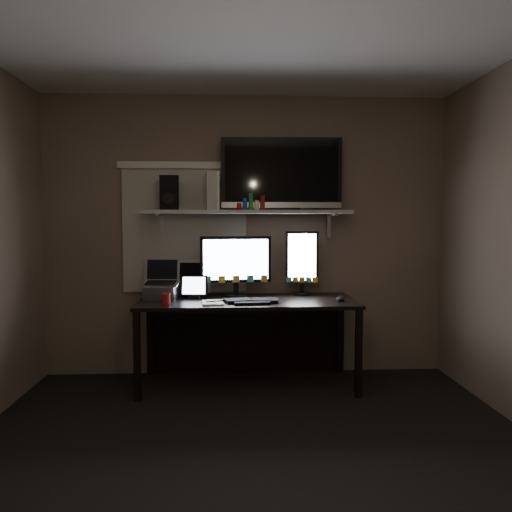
{
  "coord_description": "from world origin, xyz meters",
  "views": [
    {
      "loc": [
        -0.14,
        -2.71,
        1.39
      ],
      "look_at": [
        0.06,
        1.25,
        1.11
      ],
      "focal_mm": 35.0,
      "sensor_mm": 36.0,
      "label": 1
    }
  ],
  "objects": [
    {
      "name": "floor",
      "position": [
        0.0,
        0.0,
        0.0
      ],
      "size": [
        3.6,
        3.6,
        0.0
      ],
      "primitive_type": "plane",
      "color": "black",
      "rests_on": "ground"
    },
    {
      "name": "tv",
      "position": [
        0.3,
        1.66,
        1.79
      ],
      "size": [
        1.05,
        0.22,
        0.63
      ],
      "primitive_type": "cube",
      "rotation": [
        0.0,
        0.0,
        -0.03
      ],
      "color": "black",
      "rests_on": "wall_shelf"
    },
    {
      "name": "mouse",
      "position": [
        0.76,
        1.3,
        0.75
      ],
      "size": [
        0.09,
        0.12,
        0.04
      ],
      "primitive_type": "ellipsoid",
      "rotation": [
        0.0,
        0.0,
        -0.22
      ],
      "color": "black",
      "rests_on": "desk"
    },
    {
      "name": "desk",
      "position": [
        0.0,
        1.55,
        0.55
      ],
      "size": [
        1.8,
        0.75,
        0.73
      ],
      "color": "black",
      "rests_on": "floor"
    },
    {
      "name": "sticky_notes",
      "position": [
        -0.25,
        1.33,
        0.73
      ],
      "size": [
        0.3,
        0.25,
        0.0
      ],
      "primitive_type": null,
      "rotation": [
        0.0,
        0.0,
        0.22
      ],
      "color": "yellow",
      "rests_on": "desk"
    },
    {
      "name": "back_wall",
      "position": [
        0.0,
        1.8,
        1.25
      ],
      "size": [
        3.6,
        0.0,
        3.6
      ],
      "primitive_type": "plane",
      "rotation": [
        1.57,
        0.0,
        0.0
      ],
      "color": "#6A594C",
      "rests_on": "floor"
    },
    {
      "name": "keyboard",
      "position": [
        0.03,
        1.29,
        0.74
      ],
      "size": [
        0.45,
        0.22,
        0.03
      ],
      "primitive_type": "cube",
      "rotation": [
        0.0,
        0.0,
        0.1
      ],
      "color": "black",
      "rests_on": "desk"
    },
    {
      "name": "tablet",
      "position": [
        -0.45,
        1.5,
        0.83
      ],
      "size": [
        0.23,
        0.11,
        0.2
      ],
      "primitive_type": "cube",
      "rotation": [
        0.0,
        0.0,
        -0.07
      ],
      "color": "black",
      "rests_on": "desk"
    },
    {
      "name": "monitor_portrait",
      "position": [
        0.49,
        1.67,
        1.02
      ],
      "size": [
        0.29,
        0.09,
        0.58
      ],
      "primitive_type": "cube",
      "rotation": [
        0.0,
        0.0,
        -0.13
      ],
      "color": "black",
      "rests_on": "desk"
    },
    {
      "name": "monitor_landscape",
      "position": [
        -0.1,
        1.6,
        1.0
      ],
      "size": [
        0.62,
        0.14,
        0.54
      ],
      "primitive_type": "cube",
      "rotation": [
        0.0,
        0.0,
        0.12
      ],
      "color": "black",
      "rests_on": "desk"
    },
    {
      "name": "bottles",
      "position": [
        0.03,
        1.56,
        1.56
      ],
      "size": [
        0.24,
        0.1,
        0.15
      ],
      "primitive_type": null,
      "rotation": [
        0.0,
        0.0,
        0.22
      ],
      "color": "#A50F0C",
      "rests_on": "wall_shelf"
    },
    {
      "name": "cup",
      "position": [
        -0.64,
        1.16,
        0.78
      ],
      "size": [
        0.08,
        0.08,
        0.1
      ],
      "primitive_type": "cylinder",
      "rotation": [
        0.0,
        0.0,
        -0.11
      ],
      "color": "maroon",
      "rests_on": "desk"
    },
    {
      "name": "notepad",
      "position": [
        -0.28,
        1.24,
        0.74
      ],
      "size": [
        0.18,
        0.24,
        0.01
      ],
      "primitive_type": "cube",
      "rotation": [
        0.0,
        0.0,
        0.06
      ],
      "color": "white",
      "rests_on": "desk"
    },
    {
      "name": "speaker",
      "position": [
        -0.66,
        1.62,
        1.63
      ],
      "size": [
        0.18,
        0.21,
        0.29
      ],
      "primitive_type": "cube",
      "rotation": [
        0.0,
        0.0,
        0.09
      ],
      "color": "black",
      "rests_on": "wall_shelf"
    },
    {
      "name": "wall_shelf",
      "position": [
        0.0,
        1.62,
        1.46
      ],
      "size": [
        1.8,
        0.35,
        0.03
      ],
      "primitive_type": "cube",
      "color": "#B7B7B2",
      "rests_on": "back_wall"
    },
    {
      "name": "file_sorter",
      "position": [
        -0.46,
        1.73,
        0.88
      ],
      "size": [
        0.26,
        0.14,
        0.31
      ],
      "primitive_type": "cube",
      "rotation": [
        0.0,
        0.0,
        -0.13
      ],
      "color": "black",
      "rests_on": "desk"
    },
    {
      "name": "laptop",
      "position": [
        -0.72,
        1.46,
        0.9
      ],
      "size": [
        0.32,
        0.26,
        0.33
      ],
      "primitive_type": "cube",
      "rotation": [
        0.0,
        0.0,
        -0.08
      ],
      "color": "#B0B1B5",
      "rests_on": "desk"
    },
    {
      "name": "game_console",
      "position": [
        -0.29,
        1.62,
        1.64
      ],
      "size": [
        0.12,
        0.28,
        0.32
      ],
      "primitive_type": "cube",
      "rotation": [
        0.0,
        0.0,
        0.14
      ],
      "color": "silver",
      "rests_on": "wall_shelf"
    },
    {
      "name": "ceiling",
      "position": [
        0.0,
        0.0,
        2.5
      ],
      "size": [
        3.6,
        3.6,
        0.0
      ],
      "primitive_type": "plane",
      "rotation": [
        3.14,
        0.0,
        0.0
      ],
      "color": "silver",
      "rests_on": "back_wall"
    },
    {
      "name": "window_blinds",
      "position": [
        -0.55,
        1.79,
        1.3
      ],
      "size": [
        1.1,
        0.02,
        1.1
      ],
      "primitive_type": "cube",
      "color": "silver",
      "rests_on": "back_wall"
    }
  ]
}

